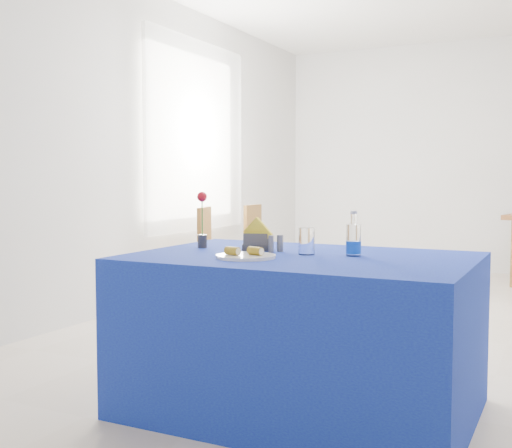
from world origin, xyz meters
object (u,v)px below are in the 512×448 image
(blue_table, at_px, (301,333))
(chair_win_a, at_px, (215,247))
(water_bottle, at_px, (354,241))
(plate, at_px, (246,256))
(chair_win_b, at_px, (261,240))

(blue_table, xyz_separation_m, chair_win_a, (-1.81, 2.29, 0.12))
(blue_table, relative_size, chair_win_a, 1.85)
(blue_table, bearing_deg, water_bottle, 21.45)
(plate, height_order, chair_win_b, chair_win_b)
(chair_win_b, bearing_deg, chair_win_a, 171.45)
(water_bottle, bearing_deg, chair_win_b, 122.98)
(blue_table, distance_m, water_bottle, 0.51)
(water_bottle, relative_size, chair_win_b, 0.25)
(water_bottle, xyz_separation_m, chair_win_b, (-1.96, 3.02, -0.33))
(plate, relative_size, chair_win_a, 0.32)
(water_bottle, bearing_deg, blue_table, -158.55)
(plate, xyz_separation_m, blue_table, (0.19, 0.22, -0.39))
(chair_win_a, bearing_deg, blue_table, -157.60)
(water_bottle, height_order, chair_win_a, water_bottle)
(chair_win_a, bearing_deg, plate, -163.07)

